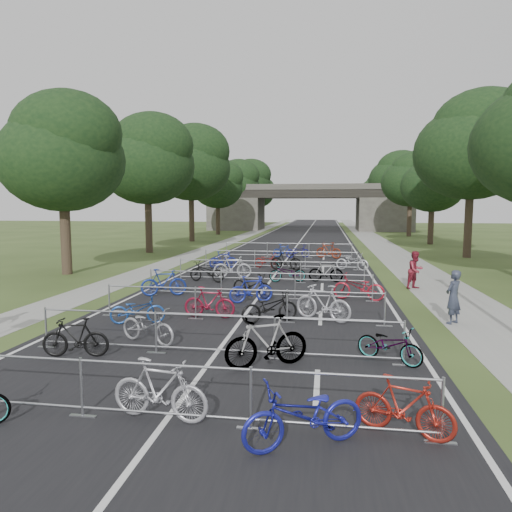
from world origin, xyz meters
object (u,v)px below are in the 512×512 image
(bike_1, at_px, (160,390))
(pedestrian_a, at_px, (453,297))
(pedestrian_b, at_px, (416,270))
(overpass_bridge, at_px, (309,208))
(bike_2, at_px, (304,416))

(bike_1, height_order, pedestrian_a, pedestrian_a)
(pedestrian_a, xyz_separation_m, pedestrian_b, (0.00, 6.29, -0.01))
(overpass_bridge, distance_m, bike_2, 65.59)
(bike_2, relative_size, pedestrian_a, 1.17)
(overpass_bridge, bearing_deg, pedestrian_a, -83.21)
(pedestrian_a, bearing_deg, bike_2, 17.54)
(bike_1, xyz_separation_m, bike_2, (2.56, -0.56, -0.02))
(bike_2, bearing_deg, pedestrian_a, 125.26)
(pedestrian_a, relative_size, pedestrian_b, 1.01)
(bike_1, bearing_deg, overpass_bridge, 7.94)
(pedestrian_a, height_order, pedestrian_b, pedestrian_a)
(bike_1, relative_size, bike_2, 0.91)
(bike_2, distance_m, pedestrian_b, 15.26)
(pedestrian_b, bearing_deg, bike_2, -142.77)
(overpass_bridge, relative_size, pedestrian_a, 17.82)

